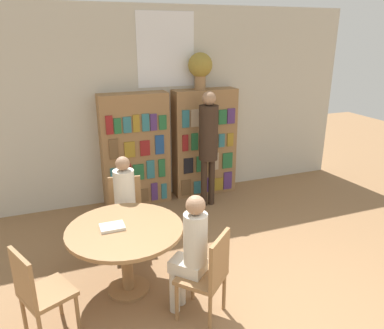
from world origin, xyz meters
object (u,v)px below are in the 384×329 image
bookshelf_right (204,143)px  librarian_standing (208,138)px  chair_far_side (209,273)px  flower_vase (200,67)px  chair_near_camera (38,290)px  bookshelf_left (135,150)px  reading_table (125,239)px  chair_left_side (126,209)px  seated_reader_right (190,250)px  seated_reader_left (125,201)px

bookshelf_right → librarian_standing: (-0.15, -0.50, 0.23)m
chair_far_side → librarian_standing: size_ratio=0.50×
flower_vase → chair_near_camera: flower_vase is taller
bookshelf_left → reading_table: bearing=-105.7°
bookshelf_right → chair_left_side: 2.04m
chair_near_camera → seated_reader_right: 1.36m
flower_vase → librarian_standing: bearing=-97.3°
flower_vase → chair_left_side: (-1.50, -1.24, -1.59)m
chair_left_side → bookshelf_right: bearing=-130.7°
librarian_standing → bookshelf_left: bearing=153.7°
chair_far_side → librarian_standing: (0.99, 2.32, 0.60)m
flower_vase → chair_far_side: 3.42m
bookshelf_right → reading_table: (-1.76, -2.15, -0.26)m
bookshelf_left → chair_far_side: size_ratio=1.95×
flower_vase → reading_table: size_ratio=0.48×
flower_vase → chair_near_camera: size_ratio=0.62×
flower_vase → librarian_standing: (-0.06, -0.51, -1.00)m
bookshelf_right → chair_near_camera: bearing=-135.8°
chair_far_side → flower_vase: bearing=26.9°
flower_vase → chair_left_side: size_ratio=0.62×
seated_reader_left → bookshelf_right: bearing=-127.5°
librarian_standing → chair_near_camera: bearing=-140.4°
flower_vase → seated_reader_left: flower_vase is taller
bookshelf_right → chair_far_side: 3.07m
flower_vase → chair_near_camera: 3.92m
flower_vase → seated_reader_left: bearing=-137.2°
chair_near_camera → seated_reader_right: bearing=58.7°
reading_table → chair_far_side: 0.93m
reading_table → bookshelf_right: bearing=50.6°
bookshelf_left → librarian_standing: size_ratio=0.98×
bookshelf_right → seated_reader_right: 2.98m
seated_reader_left → seated_reader_right: size_ratio=0.99×
seated_reader_left → librarian_standing: size_ratio=0.69×
seated_reader_left → flower_vase: bearing=-125.9°
librarian_standing → seated_reader_left: bearing=-148.1°
bookshelf_left → chair_far_side: (0.03, -2.83, -0.37)m
reading_table → chair_left_side: chair_left_side is taller
bookshelf_right → seated_reader_right: (-1.26, -2.69, -0.18)m
chair_far_side → seated_reader_right: seated_reader_right is taller
chair_far_side → librarian_standing: 2.60m
bookshelf_right → seated_reader_right: bookshelf_right is taller
bookshelf_right → flower_vase: 1.23m
chair_far_side → seated_reader_right: bearing=90.0°
seated_reader_left → reading_table: bearing=90.0°
chair_left_side → bookshelf_left: bearing=-97.5°
chair_far_side → seated_reader_left: size_ratio=0.73×
bookshelf_left → flower_vase: bearing=0.2°
flower_vase → seated_reader_right: (-1.18, -2.69, -1.41)m
flower_vase → librarian_standing: size_ratio=0.31×
bookshelf_left → seated_reader_right: bookshelf_left is taller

